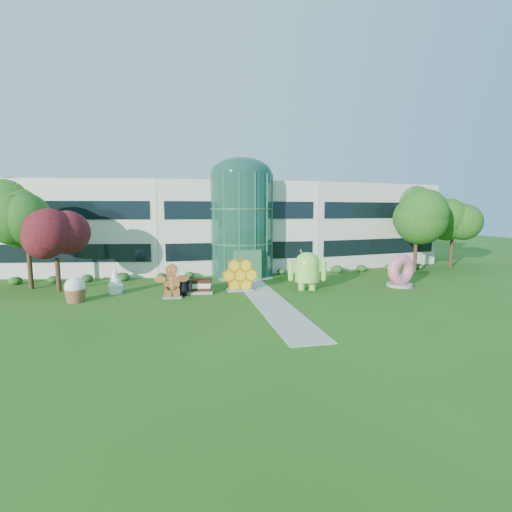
{
  "coord_description": "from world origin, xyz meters",
  "views": [
    {
      "loc": [
        -6.24,
        -23.94,
        6.39
      ],
      "look_at": [
        0.17,
        6.0,
        2.6
      ],
      "focal_mm": 26.0,
      "sensor_mm": 36.0,
      "label": 1
    }
  ],
  "objects": [
    {
      "name": "android_green",
      "position": [
        3.9,
        3.84,
        1.81
      ],
      "size": [
        3.56,
        2.75,
        3.61
      ],
      "primitive_type": null,
      "rotation": [
        0.0,
        0.0,
        -0.21
      ],
      "color": "#84D845",
      "rests_on": "ground"
    },
    {
      "name": "walkway",
      "position": [
        0.0,
        2.0,
        0.02
      ],
      "size": [
        2.4,
        20.0,
        0.04
      ],
      "primitive_type": "cube",
      "color": "#9E9E93",
      "rests_on": "ground"
    },
    {
      "name": "gingerbread",
      "position": [
        -6.69,
        3.42,
        1.25
      ],
      "size": [
        2.76,
        1.17,
        2.51
      ],
      "primitive_type": null,
      "rotation": [
        0.0,
        0.0,
        -0.05
      ],
      "color": "brown",
      "rests_on": "ground"
    },
    {
      "name": "building",
      "position": [
        0.0,
        18.0,
        4.65
      ],
      "size": [
        46.0,
        15.0,
        9.3
      ],
      "primitive_type": null,
      "color": "beige",
      "rests_on": "ground"
    },
    {
      "name": "ground",
      "position": [
        0.0,
        0.0,
        0.0
      ],
      "size": [
        140.0,
        140.0,
        0.0
      ],
      "primitive_type": "plane",
      "color": "#215114",
      "rests_on": "ground"
    },
    {
      "name": "atrium",
      "position": [
        0.0,
        12.0,
        4.9
      ],
      "size": [
        6.0,
        6.0,
        9.8
      ],
      "primitive_type": "cylinder",
      "color": "#194738",
      "rests_on": "ground"
    },
    {
      "name": "froyo",
      "position": [
        -10.98,
        5.72,
        1.06
      ],
      "size": [
        1.61,
        1.61,
        2.12
      ],
      "primitive_type": null,
      "rotation": [
        0.0,
        0.0,
        -0.38
      ],
      "color": "white",
      "rests_on": "ground"
    },
    {
      "name": "trees_backdrop",
      "position": [
        0.0,
        13.0,
        4.2
      ],
      "size": [
        52.0,
        8.0,
        8.4
      ],
      "primitive_type": null,
      "color": "#224611",
      "rests_on": "ground"
    },
    {
      "name": "donut",
      "position": [
        12.06,
        3.58,
        1.38
      ],
      "size": [
        2.86,
        1.83,
        2.75
      ],
      "primitive_type": null,
      "rotation": [
        0.0,
        0.0,
        0.23
      ],
      "color": "#D7526B",
      "rests_on": "ground"
    },
    {
      "name": "cupcake",
      "position": [
        -13.31,
        3.55,
        0.89
      ],
      "size": [
        1.93,
        1.93,
        1.78
      ],
      "primitive_type": null,
      "rotation": [
        0.0,
        0.0,
        -0.39
      ],
      "color": "white",
      "rests_on": "ground"
    },
    {
      "name": "android_black",
      "position": [
        -5.94,
        3.9,
        0.89
      ],
      "size": [
        1.85,
        1.56,
        1.79
      ],
      "primitive_type": null,
      "rotation": [
        0.0,
        0.0,
        -0.37
      ],
      "color": "black",
      "rests_on": "ground"
    },
    {
      "name": "ice_cream_sandwich",
      "position": [
        -4.84,
        4.57,
        0.55
      ],
      "size": [
        2.64,
        1.61,
        1.1
      ],
      "primitive_type": null,
      "rotation": [
        0.0,
        0.0,
        -0.16
      ],
      "color": "black",
      "rests_on": "ground"
    },
    {
      "name": "honeycomb",
      "position": [
        -1.43,
        4.71,
        1.16
      ],
      "size": [
        2.95,
        1.07,
        2.31
      ],
      "primitive_type": null,
      "rotation": [
        0.0,
        0.0,
        0.01
      ],
      "color": "yellow",
      "rests_on": "ground"
    },
    {
      "name": "tree_red",
      "position": [
        -15.5,
        7.5,
        3.0
      ],
      "size": [
        4.0,
        4.0,
        6.0
      ],
      "primitive_type": null,
      "color": "#3F0C14",
      "rests_on": "ground"
    }
  ]
}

